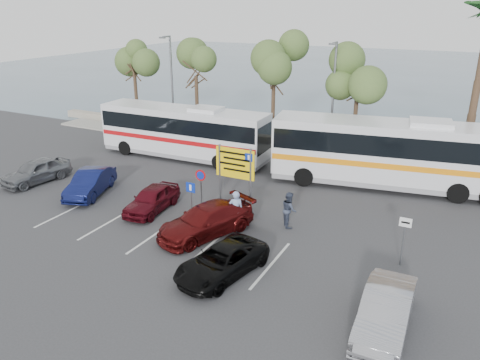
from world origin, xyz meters
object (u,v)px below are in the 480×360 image
at_px(coach_bus_left, 184,134).
at_px(car_silver_a, 36,171).
at_px(street_lamp_left, 171,83).
at_px(car_maroon, 206,221).
at_px(coach_bus_right, 389,156).
at_px(car_blue, 90,183).
at_px(pedestrian_far, 289,209).
at_px(direction_sign, 235,168).
at_px(pedestrian_near, 236,210).
at_px(street_lamp_right, 333,97).
at_px(car_silver_b, 386,311).
at_px(suv_black, 222,261).
at_px(car_red, 152,199).

bearing_deg(coach_bus_left, car_silver_a, -123.68).
xyz_separation_m(street_lamp_left, car_maroon, (11.00, -13.35, -3.87)).
height_order(coach_bus_right, car_blue, coach_bus_right).
bearing_deg(pedestrian_far, car_blue, 62.78).
height_order(direction_sign, pedestrian_near, direction_sign).
distance_m(pedestrian_near, pedestrian_far, 2.67).
height_order(street_lamp_left, pedestrian_far, street_lamp_left).
distance_m(street_lamp_right, car_maroon, 14.04).
distance_m(car_blue, pedestrian_near, 9.58).
xyz_separation_m(coach_bus_left, car_silver_a, (-5.50, -8.25, -1.06)).
distance_m(street_lamp_right, pedestrian_near, 12.75).
bearing_deg(pedestrian_near, car_silver_b, 114.16).
bearing_deg(car_silver_b, car_maroon, 158.34).
relative_size(car_silver_a, car_silver_b, 0.96).
distance_m(suv_black, pedestrian_near, 4.19).
bearing_deg(street_lamp_right, car_blue, -131.34).
xyz_separation_m(direction_sign, coach_bus_left, (-7.50, 6.56, -0.64)).
bearing_deg(car_silver_a, car_silver_b, -3.71).
relative_size(suv_black, pedestrian_far, 2.43).
bearing_deg(pedestrian_far, coach_bus_right, -56.99).
relative_size(car_silver_a, pedestrian_near, 2.12).
relative_size(street_lamp_right, pedestrian_near, 3.99).
height_order(street_lamp_left, car_maroon, street_lamp_left).
bearing_deg(car_silver_a, coach_bus_right, 32.99).
bearing_deg(pedestrian_near, car_maroon, 12.44).
distance_m(car_silver_a, car_blue, 4.43).
relative_size(car_red, suv_black, 0.90).
height_order(car_blue, car_red, car_blue).
relative_size(car_blue, car_maroon, 0.86).
bearing_deg(car_maroon, street_lamp_left, 151.80).
height_order(car_red, pedestrian_far, pedestrian_far).
xyz_separation_m(coach_bus_left, pedestrian_far, (10.70, -6.92, -0.89)).
bearing_deg(pedestrian_near, car_blue, -37.67).
xyz_separation_m(car_blue, car_maroon, (8.57, -1.33, 0.02)).
bearing_deg(coach_bus_right, car_silver_a, -155.22).
bearing_deg(car_silver_b, coach_bus_left, 140.57).
xyz_separation_m(street_lamp_right, car_maroon, (-2.00, -13.35, -3.87)).
bearing_deg(car_red, street_lamp_right, 59.38).
relative_size(street_lamp_right, coach_bus_right, 0.57).
height_order(car_maroon, car_silver_b, car_silver_b).
distance_m(street_lamp_right, coach_bus_left, 10.60).
xyz_separation_m(coach_bus_right, car_blue, (-15.07, -9.00, -1.27)).
height_order(direction_sign, car_maroon, direction_sign).
distance_m(coach_bus_right, car_red, 14.05).
height_order(direction_sign, pedestrian_far, direction_sign).
xyz_separation_m(direction_sign, coach_bus_right, (6.50, 7.30, -0.45)).
relative_size(street_lamp_left, coach_bus_left, 0.64).
height_order(car_blue, suv_black, car_blue).
height_order(street_lamp_right, car_red, street_lamp_right).
height_order(coach_bus_left, pedestrian_near, coach_bus_left).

